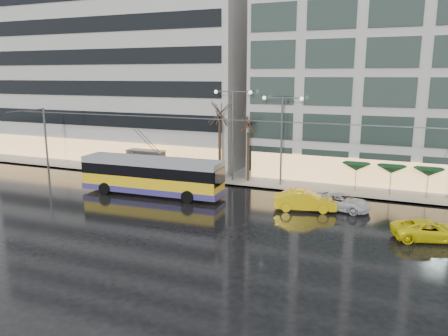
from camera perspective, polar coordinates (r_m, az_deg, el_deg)
The scene contains 22 objects.
ground at distance 35.94m, azimuth -8.14°, elevation -5.28°, with size 140.00×140.00×0.00m, color black.
sidewalk at distance 47.39m, azimuth 2.52°, elevation -0.83°, with size 80.00×10.00×0.15m, color gray.
kerb at distance 42.89m, azimuth 0.28°, elevation -2.19°, with size 80.00×0.10×0.15m, color slate.
building_left at distance 58.98m, azimuth -12.72°, elevation 12.27°, with size 34.00×14.00×22.00m, color #ADAAA5.
building_right at distance 48.57m, azimuth 24.65°, elevation 13.37°, with size 32.00×14.00×25.00m, color #ADAAA5.
trolleybus at distance 39.77m, azimuth -9.40°, elevation -1.17°, with size 13.23×5.28×6.09m.
catenary at distance 41.43m, azimuth -1.58°, elevation 3.19°, with size 42.24×5.12×7.00m.
bus_shelter at distance 48.61m, azimuth -10.41°, elevation 1.58°, with size 4.20×1.60×2.51m.
street_lamp_near at distance 43.45m, azimuth 1.15°, elevation 5.92°, with size 3.96×0.36×9.03m.
street_lamp_far at distance 41.95m, azimuth 7.56°, elevation 5.22°, with size 3.96×0.36×8.53m.
tree_a at distance 44.09m, azimuth -0.58°, elevation 7.44°, with size 3.20×3.20×8.40m.
tree_b at distance 43.27m, azimuth 3.21°, elevation 6.42°, with size 3.20×3.20×7.70m.
parasol_a at distance 41.48m, azimuth 16.89°, elevation 0.15°, with size 2.50×2.50×2.65m.
parasol_b at distance 41.33m, azimuth 21.03°, elevation -0.18°, with size 2.50×2.50×2.65m.
parasol_c at distance 41.40m, azimuth 25.17°, elevation -0.51°, with size 2.50×2.50×2.65m.
taxi_a at distance 43.75m, azimuth -13.53°, elevation -1.50°, with size 1.50×3.72×1.27m, color #FFF50D.
taxi_b at distance 35.55m, azimuth 10.53°, elevation -4.20°, with size 1.71×4.91×1.62m, color yellow.
taxi_c at distance 31.88m, azimuth 25.24°, elevation -7.38°, with size 2.18×4.73×1.31m, color yellow.
sedan_silver at distance 36.40m, azimuth 14.99°, elevation -4.27°, with size 2.19×4.76×1.32m, color silver.
pedestrian_a at distance 45.83m, azimuth -7.59°, elevation 0.54°, with size 1.11×1.12×2.19m.
pedestrian_b at distance 47.26m, azimuth -5.27°, elevation 0.32°, with size 0.92×0.73×1.82m.
pedestrian_c at distance 48.59m, azimuth -12.82°, elevation 0.64°, with size 1.18×1.13×2.11m.
Camera 1 is at (17.54, -29.50, 10.64)m, focal length 35.00 mm.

